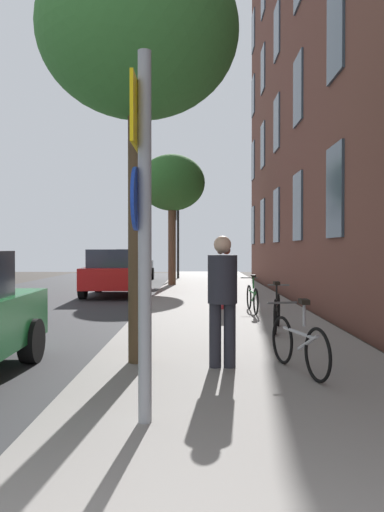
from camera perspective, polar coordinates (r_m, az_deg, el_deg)
name	(u,v)px	position (r m, az deg, el deg)	size (l,w,h in m)	color
ground_plane	(105,303)	(16.28, -9.55, -5.04)	(41.80, 41.80, 0.00)	#332D28
road_asphalt	(36,302)	(16.78, -16.65, -4.87)	(7.00, 38.00, 0.01)	#2D2D30
sidewalk	(218,301)	(16.03, 2.91, -4.91)	(4.20, 38.00, 0.12)	gray
sign_post	(142,212)	(4.63, -5.46, 4.79)	(0.16, 0.60, 3.28)	gray
traffic_light	(176,227)	(26.92, -1.75, 3.16)	(0.43, 0.24, 3.86)	black
tree_near	(138,35)	(7.65, -5.89, 22.91)	(2.71, 2.71, 5.62)	#4C3823
tree_far	(172,184)	(22.30, -2.21, 7.90)	(2.80, 2.80, 5.53)	brown
bicycle_0	(299,344)	(6.69, 11.62, -9.36)	(0.55, 1.60, 0.93)	black
bicycle_1	(277,311)	(9.98, 9.27, -5.97)	(0.50, 1.65, 0.93)	black
bicycle_2	(252,297)	(12.74, 6.62, -4.52)	(0.42, 1.69, 0.91)	black
bicycle_3	(230,287)	(16.05, 4.19, -3.38)	(0.42, 1.69, 0.94)	black
bicycle_4	(221,283)	(17.69, 3.17, -2.97)	(0.52, 1.60, 0.95)	black
pedestrian_0	(222,292)	(6.77, 3.35, -3.99)	(0.53, 0.53, 1.71)	#26262D
pedestrian_1	(226,273)	(13.26, 3.78, -1.88)	(0.47, 0.47, 1.60)	maroon
pedestrian_2	(220,268)	(17.33, 3.11, -1.33)	(0.46, 0.46, 1.56)	navy
car_1	(115,272)	(18.47, -8.42, -1.72)	(1.99, 4.28, 1.62)	red
car_2	(134,265)	(26.42, -6.38, -0.96)	(1.84, 4.24, 1.62)	black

